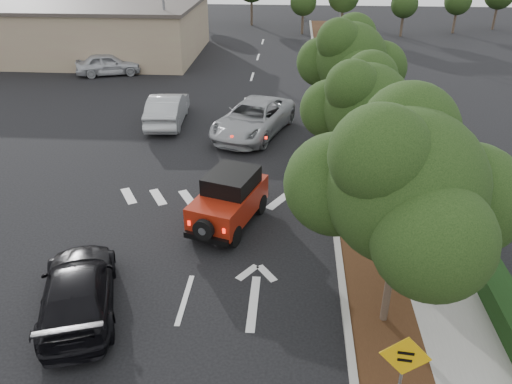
# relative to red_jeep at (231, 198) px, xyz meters

# --- Properties ---
(ground) EXTENTS (120.00, 120.00, 0.00)m
(ground) POSITION_rel_red_jeep_xyz_m (-0.84, -4.38, -0.99)
(ground) COLOR black
(ground) RESTS_ON ground
(curb) EXTENTS (0.20, 70.00, 0.15)m
(curb) POSITION_rel_red_jeep_xyz_m (3.76, 7.62, -0.92)
(curb) COLOR #9E9B93
(curb) RESTS_ON ground
(planting_strip) EXTENTS (1.80, 70.00, 0.12)m
(planting_strip) POSITION_rel_red_jeep_xyz_m (4.76, 7.62, -0.93)
(planting_strip) COLOR black
(planting_strip) RESTS_ON ground
(sidewalk) EXTENTS (2.00, 70.00, 0.12)m
(sidewalk) POSITION_rel_red_jeep_xyz_m (6.66, 7.62, -0.93)
(sidewalk) COLOR gray
(sidewalk) RESTS_ON ground
(hedge) EXTENTS (0.80, 70.00, 0.80)m
(hedge) POSITION_rel_red_jeep_xyz_m (8.06, 7.62, -0.59)
(hedge) COLOR black
(hedge) RESTS_ON ground
(commercial_building) EXTENTS (22.00, 12.00, 4.00)m
(commercial_building) POSITION_rel_red_jeep_xyz_m (-16.84, 25.62, 1.01)
(commercial_building) COLOR gray
(commercial_building) RESTS_ON ground
(transmission_tower) EXTENTS (7.00, 4.00, 28.00)m
(transmission_tower) POSITION_rel_red_jeep_xyz_m (5.16, 43.62, -0.99)
(transmission_tower) COLOR slate
(transmission_tower) RESTS_ON ground
(street_tree_near) EXTENTS (3.80, 3.80, 5.92)m
(street_tree_near) POSITION_rel_red_jeep_xyz_m (4.76, -4.88, -0.99)
(street_tree_near) COLOR black
(street_tree_near) RESTS_ON ground
(street_tree_mid) EXTENTS (3.20, 3.20, 5.32)m
(street_tree_mid) POSITION_rel_red_jeep_xyz_m (4.76, 2.12, -0.99)
(street_tree_mid) COLOR black
(street_tree_mid) RESTS_ON ground
(street_tree_far) EXTENTS (3.40, 3.40, 5.62)m
(street_tree_far) POSITION_rel_red_jeep_xyz_m (4.76, 8.62, -0.99)
(street_tree_far) COLOR black
(street_tree_far) RESTS_ON ground
(light_pole_a) EXTENTS (2.00, 0.22, 9.00)m
(light_pole_a) POSITION_rel_red_jeep_xyz_m (-7.34, 21.62, -0.99)
(light_pole_a) COLOR slate
(light_pole_a) RESTS_ON ground
(light_pole_b) EXTENTS (2.00, 0.22, 9.00)m
(light_pole_b) POSITION_rel_red_jeep_xyz_m (-8.34, 33.62, -0.99)
(light_pole_b) COLOR slate
(light_pole_b) RESTS_ON ground
(red_jeep) EXTENTS (2.67, 3.98, 1.95)m
(red_jeep) POSITION_rel_red_jeep_xyz_m (0.00, 0.00, 0.00)
(red_jeep) COLOR black
(red_jeep) RESTS_ON ground
(silver_suv_ahead) EXTENTS (4.57, 6.60, 1.67)m
(silver_suv_ahead) POSITION_rel_red_jeep_xyz_m (0.11, 8.71, -0.15)
(silver_suv_ahead) COLOR #939599
(silver_suv_ahead) RESTS_ON ground
(black_suv_oncoming) EXTENTS (3.32, 5.14, 1.39)m
(black_suv_oncoming) POSITION_rel_red_jeep_xyz_m (-3.67, -5.00, -0.30)
(black_suv_oncoming) COLOR black
(black_suv_oncoming) RESTS_ON ground
(silver_sedan_oncoming) EXTENTS (2.04, 5.03, 1.62)m
(silver_sedan_oncoming) POSITION_rel_red_jeep_xyz_m (-4.64, 9.94, -0.18)
(silver_sedan_oncoming) COLOR #9EA1A5
(silver_sedan_oncoming) RESTS_ON ground
(parked_suv) EXTENTS (4.87, 3.11, 1.54)m
(parked_suv) POSITION_rel_red_jeep_xyz_m (-11.13, 19.38, -0.22)
(parked_suv) COLOR #B4B6BC
(parked_suv) RESTS_ON ground
(speed_hump_sign) EXTENTS (1.05, 0.14, 2.24)m
(speed_hump_sign) POSITION_rel_red_jeep_xyz_m (4.55, -7.87, 0.56)
(speed_hump_sign) COLOR slate
(speed_hump_sign) RESTS_ON ground
(terracotta_planter) EXTENTS (0.65, 0.65, 1.14)m
(terracotta_planter) POSITION_rel_red_jeep_xyz_m (5.83, -3.07, -0.22)
(terracotta_planter) COLOR brown
(terracotta_planter) RESTS_ON ground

